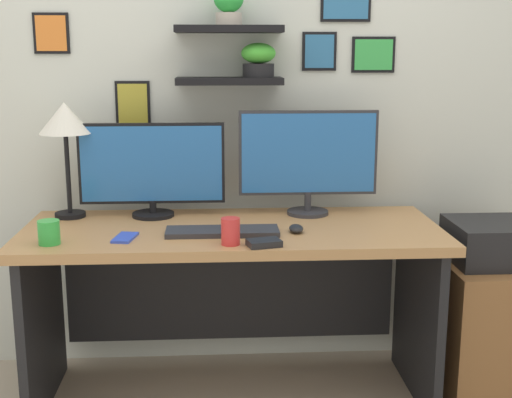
{
  "coord_description": "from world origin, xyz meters",
  "views": [
    {
      "loc": [
        -0.06,
        -2.68,
        1.45
      ],
      "look_at": [
        0.1,
        0.05,
        0.86
      ],
      "focal_mm": 47.87,
      "sensor_mm": 36.0,
      "label": 1
    }
  ],
  "objects_px": {
    "monitor_right": "(308,158)",
    "scissors_tray": "(264,243)",
    "cell_phone": "(125,238)",
    "printer": "(496,242)",
    "coffee_mug": "(49,232)",
    "desk_lamp": "(65,124)",
    "drawer_cabinet": "(490,326)",
    "pen_cup": "(231,231)",
    "computer_mouse": "(296,229)",
    "monitor_left": "(152,168)",
    "keyboard": "(222,231)",
    "desk": "(232,272)"
  },
  "relations": [
    {
      "from": "desk_lamp",
      "to": "drawer_cabinet",
      "type": "bearing_deg",
      "value": -6.74
    },
    {
      "from": "cell_phone",
      "to": "scissors_tray",
      "type": "relative_size",
      "value": 1.17
    },
    {
      "from": "desk",
      "to": "monitor_left",
      "type": "distance_m",
      "value": 0.56
    },
    {
      "from": "cell_phone",
      "to": "computer_mouse",
      "type": "bearing_deg",
      "value": 14.77
    },
    {
      "from": "computer_mouse",
      "to": "printer",
      "type": "height_order",
      "value": "computer_mouse"
    },
    {
      "from": "monitor_right",
      "to": "computer_mouse",
      "type": "height_order",
      "value": "monitor_right"
    },
    {
      "from": "coffee_mug",
      "to": "pen_cup",
      "type": "relative_size",
      "value": 0.9
    },
    {
      "from": "keyboard",
      "to": "drawer_cabinet",
      "type": "height_order",
      "value": "keyboard"
    },
    {
      "from": "cell_phone",
      "to": "printer",
      "type": "relative_size",
      "value": 0.37
    },
    {
      "from": "pen_cup",
      "to": "printer",
      "type": "height_order",
      "value": "pen_cup"
    },
    {
      "from": "desk",
      "to": "coffee_mug",
      "type": "relative_size",
      "value": 18.76
    },
    {
      "from": "monitor_right",
      "to": "computer_mouse",
      "type": "relative_size",
      "value": 6.66
    },
    {
      "from": "pen_cup",
      "to": "drawer_cabinet",
      "type": "relative_size",
      "value": 0.17
    },
    {
      "from": "monitor_right",
      "to": "printer",
      "type": "xyz_separation_m",
      "value": [
        0.77,
        -0.21,
        -0.33
      ]
    },
    {
      "from": "monitor_right",
      "to": "cell_phone",
      "type": "relative_size",
      "value": 4.28
    },
    {
      "from": "desk",
      "to": "monitor_right",
      "type": "relative_size",
      "value": 2.82
    },
    {
      "from": "keyboard",
      "to": "pen_cup",
      "type": "height_order",
      "value": "pen_cup"
    },
    {
      "from": "desk_lamp",
      "to": "drawer_cabinet",
      "type": "relative_size",
      "value": 0.84
    },
    {
      "from": "desk",
      "to": "monitor_right",
      "type": "xyz_separation_m",
      "value": [
        0.34,
        0.16,
        0.45
      ]
    },
    {
      "from": "keyboard",
      "to": "desk_lamp",
      "type": "xyz_separation_m",
      "value": [
        -0.65,
        0.32,
        0.39
      ]
    },
    {
      "from": "monitor_right",
      "to": "scissors_tray",
      "type": "distance_m",
      "value": 0.59
    },
    {
      "from": "scissors_tray",
      "to": "drawer_cabinet",
      "type": "height_order",
      "value": "scissors_tray"
    },
    {
      "from": "keyboard",
      "to": "pen_cup",
      "type": "distance_m",
      "value": 0.16
    },
    {
      "from": "desk_lamp",
      "to": "scissors_tray",
      "type": "distance_m",
      "value": 1.02
    },
    {
      "from": "coffee_mug",
      "to": "monitor_right",
      "type": "bearing_deg",
      "value": 22.67
    },
    {
      "from": "desk",
      "to": "pen_cup",
      "type": "height_order",
      "value": "pen_cup"
    },
    {
      "from": "desk",
      "to": "pen_cup",
      "type": "bearing_deg",
      "value": -92.17
    },
    {
      "from": "monitor_right",
      "to": "coffee_mug",
      "type": "distance_m",
      "value": 1.12
    },
    {
      "from": "monitor_left",
      "to": "pen_cup",
      "type": "relative_size",
      "value": 6.21
    },
    {
      "from": "computer_mouse",
      "to": "drawer_cabinet",
      "type": "xyz_separation_m",
      "value": [
        0.85,
        0.1,
        -0.47
      ]
    },
    {
      "from": "monitor_right",
      "to": "scissors_tray",
      "type": "relative_size",
      "value": 5.0
    },
    {
      "from": "monitor_left",
      "to": "keyboard",
      "type": "height_order",
      "value": "monitor_left"
    },
    {
      "from": "pen_cup",
      "to": "printer",
      "type": "relative_size",
      "value": 0.26
    },
    {
      "from": "cell_phone",
      "to": "scissors_tray",
      "type": "height_order",
      "value": "scissors_tray"
    },
    {
      "from": "desk_lamp",
      "to": "drawer_cabinet",
      "type": "xyz_separation_m",
      "value": [
        1.8,
        -0.21,
        -0.86
      ]
    },
    {
      "from": "monitor_left",
      "to": "computer_mouse",
      "type": "distance_m",
      "value": 0.69
    },
    {
      "from": "keyboard",
      "to": "computer_mouse",
      "type": "xyz_separation_m",
      "value": [
        0.29,
        0.01,
        0.01
      ]
    },
    {
      "from": "monitor_right",
      "to": "pen_cup",
      "type": "distance_m",
      "value": 0.62
    },
    {
      "from": "monitor_left",
      "to": "keyboard",
      "type": "distance_m",
      "value": 0.48
    },
    {
      "from": "coffee_mug",
      "to": "drawer_cabinet",
      "type": "bearing_deg",
      "value": 6.81
    },
    {
      "from": "scissors_tray",
      "to": "drawer_cabinet",
      "type": "bearing_deg",
      "value": 16.05
    },
    {
      "from": "drawer_cabinet",
      "to": "pen_cup",
      "type": "bearing_deg",
      "value": -167.04
    },
    {
      "from": "cell_phone",
      "to": "scissors_tray",
      "type": "xyz_separation_m",
      "value": [
        0.52,
        -0.13,
        0.01
      ]
    },
    {
      "from": "printer",
      "to": "monitor_left",
      "type": "bearing_deg",
      "value": 171.65
    },
    {
      "from": "monitor_right",
      "to": "computer_mouse",
      "type": "bearing_deg",
      "value": -105.47
    },
    {
      "from": "monitor_right",
      "to": "coffee_mug",
      "type": "xyz_separation_m",
      "value": [
        -1.02,
        -0.42,
        -0.2
      ]
    },
    {
      "from": "desk",
      "to": "printer",
      "type": "bearing_deg",
      "value": -2.57
    },
    {
      "from": "printer",
      "to": "drawer_cabinet",
      "type": "bearing_deg",
      "value": -90.0
    },
    {
      "from": "cell_phone",
      "to": "coffee_mug",
      "type": "xyz_separation_m",
      "value": [
        -0.27,
        -0.06,
        0.04
      ]
    },
    {
      "from": "desk_lamp",
      "to": "pen_cup",
      "type": "height_order",
      "value": "desk_lamp"
    }
  ]
}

